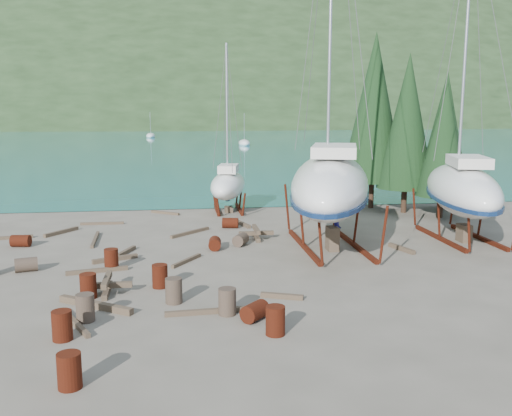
{
  "coord_description": "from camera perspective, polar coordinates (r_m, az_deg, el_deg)",
  "views": [
    {
      "loc": [
        -1.76,
        -22.48,
        6.62
      ],
      "look_at": [
        1.69,
        3.0,
        2.11
      ],
      "focal_mm": 40.0,
      "sensor_mm": 36.0,
      "label": 1
    }
  ],
  "objects": [
    {
      "name": "far_house_right",
      "position": [
        214.87,
        0.79,
        8.97
      ],
      "size": [
        6.6,
        5.6,
        5.6
      ],
      "color": "beige",
      "rests_on": "ground"
    },
    {
      "name": "cypress_near_right",
      "position": [
        37.32,
        14.91,
        8.35
      ],
      "size": [
        3.6,
        3.6,
        10.0
      ],
      "color": "black",
      "rests_on": "ground"
    },
    {
      "name": "timber_11",
      "position": [
        25.07,
        -6.97,
        -5.26
      ],
      "size": [
        1.33,
        1.93,
        0.15
      ],
      "primitive_type": "cube",
      "rotation": [
        0.0,
        0.0,
        2.56
      ],
      "color": "brown",
      "rests_on": "ground"
    },
    {
      "name": "ground",
      "position": [
        23.5,
        -3.13,
        -6.43
      ],
      "size": [
        600.0,
        600.0,
        0.0
      ],
      "primitive_type": "plane",
      "color": "#5A5447",
      "rests_on": "ground"
    },
    {
      "name": "moored_boat_far",
      "position": [
        132.77,
        -10.49,
        7.1
      ],
      "size": [
        2.0,
        5.0,
        6.05
      ],
      "color": "white",
      "rests_on": "ground"
    },
    {
      "name": "timber_8",
      "position": [
        25.9,
        -13.9,
        -4.95
      ],
      "size": [
        1.92,
        1.05,
        0.19
      ],
      "primitive_type": "cube",
      "rotation": [
        0.0,
        0.0,
        2.02
      ],
      "color": "brown",
      "rests_on": "ground"
    },
    {
      "name": "drum_16",
      "position": [
        18.94,
        -16.7,
        -9.53
      ],
      "size": [
        0.58,
        0.58,
        0.88
      ],
      "primitive_type": "cylinder",
      "color": "#2D2823",
      "rests_on": "ground"
    },
    {
      "name": "drum_0",
      "position": [
        21.12,
        -16.43,
        -7.49
      ],
      "size": [
        0.58,
        0.58,
        0.88
      ],
      "primitive_type": "cylinder",
      "color": "#551D0E",
      "rests_on": "ground"
    },
    {
      "name": "timber_15",
      "position": [
        30.0,
        -15.79,
        -3.04
      ],
      "size": [
        0.3,
        3.3,
        0.15
      ],
      "primitive_type": "cube",
      "rotation": [
        0.0,
        0.0,
        0.05
      ],
      "color": "brown",
      "rests_on": "ground"
    },
    {
      "name": "timber_7",
      "position": [
        20.35,
        2.61,
        -8.79
      ],
      "size": [
        1.48,
        0.72,
        0.17
      ],
      "primitive_type": "cube",
      "rotation": [
        0.0,
        0.0,
        1.19
      ],
      "color": "brown",
      "rests_on": "ground"
    },
    {
      "name": "far_house_center",
      "position": [
        213.29,
        -12.78,
        8.72
      ],
      "size": [
        6.6,
        5.6,
        5.6
      ],
      "color": "beige",
      "rests_on": "ground"
    },
    {
      "name": "large_sailboat_far",
      "position": [
        30.52,
        19.91,
        1.85
      ],
      "size": [
        5.52,
        10.61,
        16.13
      ],
      "rotation": [
        0.0,
        0.0,
        -0.26
      ],
      "color": "white",
      "rests_on": "ground"
    },
    {
      "name": "cypress_back_left",
      "position": [
        38.65,
        11.73,
        9.81
      ],
      "size": [
        4.14,
        4.14,
        11.5
      ],
      "color": "black",
      "rests_on": "ground"
    },
    {
      "name": "timber_pile_aft",
      "position": [
        29.25,
        0.02,
        -2.53
      ],
      "size": [
        1.8,
        1.8,
        0.6
      ],
      "color": "brown",
      "rests_on": "ground"
    },
    {
      "name": "small_sailboat_shore",
      "position": [
        36.91,
        -2.82,
        2.37
      ],
      "size": [
        3.39,
        6.94,
        10.65
      ],
      "rotation": [
        0.0,
        0.0,
        -0.2
      ],
      "color": "white",
      "rests_on": "ground"
    },
    {
      "name": "timber_6",
      "position": [
        32.56,
        -1.32,
        -1.61
      ],
      "size": [
        0.73,
        1.78,
        0.19
      ],
      "primitive_type": "cube",
      "rotation": [
        0.0,
        0.0,
        0.31
      ],
      "color": "brown",
      "rests_on": "ground"
    },
    {
      "name": "drum_5",
      "position": [
        18.74,
        -2.89,
        -9.32
      ],
      "size": [
        0.58,
        0.58,
        0.88
      ],
      "primitive_type": "cylinder",
      "color": "#2D2823",
      "rests_on": "ground"
    },
    {
      "name": "timber_pile_fore",
      "position": [
        21.51,
        -14.68,
        -7.48
      ],
      "size": [
        1.8,
        1.8,
        0.6
      ],
      "color": "brown",
      "rests_on": "ground"
    },
    {
      "name": "timber_2",
      "position": [
        32.24,
        -18.89,
        -2.28
      ],
      "size": [
        1.5,
        1.99,
        0.19
      ],
      "primitive_type": "cube",
      "rotation": [
        0.0,
        0.0,
        2.52
      ],
      "color": "brown",
      "rests_on": "ground"
    },
    {
      "name": "timber_1",
      "position": [
        27.8,
        14.34,
        -3.94
      ],
      "size": [
        0.7,
        1.78,
        0.19
      ],
      "primitive_type": "cube",
      "rotation": [
        0.0,
        0.0,
        0.29
      ],
      "color": "brown",
      "rests_on": "ground"
    },
    {
      "name": "drum_6",
      "position": [
        27.14,
        -4.15,
        -3.57
      ],
      "size": [
        0.65,
        0.93,
        0.58
      ],
      "primitive_type": "cylinder",
      "rotation": [
        1.57,
        0.0,
        -0.09
      ],
      "color": "#551D0E",
      "rests_on": "ground"
    },
    {
      "name": "moored_boat_mid",
      "position": [
        103.34,
        -1.18,
        6.49
      ],
      "size": [
        2.0,
        5.0,
        6.05
      ],
      "color": "white",
      "rests_on": "ground"
    },
    {
      "name": "large_sailboat_near",
      "position": [
        27.23,
        7.44,
        2.39
      ],
      "size": [
        6.94,
        12.66,
        19.14
      ],
      "rotation": [
        0.0,
        0.0,
        -0.3
      ],
      "color": "white",
      "rests_on": "ground"
    },
    {
      "name": "drum_7",
      "position": [
        17.15,
        1.95,
        -11.18
      ],
      "size": [
        0.58,
        0.58,
        0.88
      ],
      "primitive_type": "cylinder",
      "color": "#551D0E",
      "rests_on": "ground"
    },
    {
      "name": "drum_17",
      "position": [
        19.98,
        -8.22,
        -8.18
      ],
      "size": [
        0.58,
        0.58,
        0.88
      ],
      "primitive_type": "cylinder",
      "color": "#2D2823",
      "rests_on": "ground"
    },
    {
      "name": "timber_9",
      "position": [
        36.61,
        -9.07,
        -0.47
      ],
      "size": [
        1.81,
        1.36,
        0.15
      ],
      "primitive_type": "cube",
      "rotation": [
        0.0,
        0.0,
        0.95
      ],
      "color": "brown",
      "rests_on": "ground"
    },
    {
      "name": "drum_15",
      "position": [
        25.32,
        -21.99,
        -5.27
      ],
      "size": [
        1.0,
        0.78,
        0.58
      ],
      "primitive_type": "cylinder",
      "rotation": [
        1.57,
        0.0,
        1.83
      ],
      "color": "#2D2823",
      "rests_on": "ground"
    },
    {
      "name": "timber_16",
      "position": [
        20.12,
        -15.76,
        -9.31
      ],
      "size": [
        2.64,
        1.92,
        0.23
      ],
      "primitive_type": "cube",
      "rotation": [
        0.0,
        0.0,
        0.97
      ],
      "color": "brown",
      "rests_on": "ground"
    },
    {
      "name": "drum_14",
      "position": [
        24.48,
        -14.27,
        -4.99
      ],
      "size": [
        0.58,
        0.58,
        0.88
      ],
      "primitive_type": "cylinder",
      "color": "#551D0E",
      "rests_on": "ground"
    },
    {
      "name": "timber_3",
      "position": [
        18.89,
        -17.71,
        -10.82
      ],
      "size": [
        1.33,
        2.45,
        0.15
      ],
      "primitive_type": "cube",
      "rotation": [
        0.0,
        0.0,
        0.47
      ],
      "color": "brown",
      "rests_on": "ground"
    },
    {
      "name": "drum_2",
      "position": [
        29.87,
        -22.47,
        -3.06
      ],
      "size": [
        0.95,
        0.7,
        0.58
      ],
      "primitive_type": "cylinder",
      "rotation": [
        1.57,
        0.0,
        1.43
      ],
      "color": "#551D0E",
      "rests_on": "ground"
    },
    {
      "name": "drum_11",
      "position": [
        27.88,
        -1.55,
        -3.18
      ],
      "size": [
        0.91,
        1.04,
        0.58
      ],
      "primitive_type": "cylinder",
      "rotation": [
        1.57,
        0.0,
        2.69
      ],
      "color": "#2D2823",
      "rests_on": "ground"
    },
    {
      "name": "far_hill",
      "position": [
        342.55,
        -7.51,
        8.76
      ],
      "size": [
        800.0,
        360.0,
        110.0
      ],
      "primitive_type": "ellipsoid",
      "color": "black",
      "rests_on": "ground"
    },
    {
      "name": "drum_4",
      "position": [
        31.92,
        -2.59,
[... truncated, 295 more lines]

